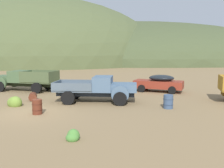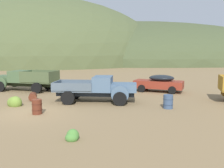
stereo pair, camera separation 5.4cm
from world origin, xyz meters
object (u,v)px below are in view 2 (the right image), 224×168
object	(u,v)px
truck_chalk_blue	(102,89)
car_rust_red	(157,83)
oil_drum_by_truck	(33,97)
oil_drum_spare	(168,102)
truck_weathered_green	(22,80)
oil_drum_foreground	(37,107)

from	to	relation	value
truck_chalk_blue	car_rust_red	bearing A→B (deg)	49.61
oil_drum_by_truck	oil_drum_spare	xyz separation A→B (m)	(9.73, -2.31, 0.16)
car_rust_red	oil_drum_spare	distance (m)	6.86
oil_drum_spare	car_rust_red	bearing A→B (deg)	87.84
car_rust_red	oil_drum_by_truck	size ratio (longest dim) A/B	4.91
truck_weathered_green	oil_drum_spare	world-z (taller)	truck_weathered_green
car_rust_red	oil_drum_foreground	world-z (taller)	car_rust_red
oil_drum_foreground	car_rust_red	bearing A→B (deg)	46.05
truck_chalk_blue	car_rust_red	world-z (taller)	truck_chalk_blue
oil_drum_foreground	oil_drum_by_truck	xyz separation A→B (m)	(-1.71, 4.06, -0.15)
oil_drum_by_truck	truck_weathered_green	bearing A→B (deg)	120.18
truck_chalk_blue	car_rust_red	size ratio (longest dim) A/B	1.23
oil_drum_foreground	oil_drum_spare	world-z (taller)	oil_drum_spare
oil_drum_foreground	oil_drum_spare	xyz separation A→B (m)	(8.02, 1.74, 0.01)
truck_weathered_green	truck_chalk_blue	distance (m)	9.41
truck_chalk_blue	oil_drum_foreground	size ratio (longest dim) A/B	6.87
oil_drum_by_truck	oil_drum_spare	size ratio (longest dim) A/B	1.11
oil_drum_foreground	oil_drum_by_truck	bearing A→B (deg)	112.80
car_rust_red	oil_drum_spare	world-z (taller)	car_rust_red
truck_chalk_blue	oil_drum_by_truck	size ratio (longest dim) A/B	6.04
truck_chalk_blue	truck_weathered_green	bearing A→B (deg)	150.79
truck_weathered_green	oil_drum_by_truck	size ratio (longest dim) A/B	6.36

